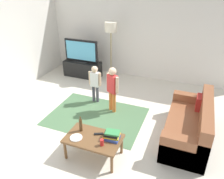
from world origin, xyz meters
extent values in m
plane|color=beige|center=(0.00, 0.00, 0.00)|extent=(7.80, 7.80, 0.00)
cube|color=silver|center=(0.00, 3.00, 1.35)|extent=(6.00, 0.12, 2.70)
cube|color=#4C724C|center=(-0.30, 0.34, 0.00)|extent=(2.20, 1.60, 0.01)
cube|color=black|center=(-1.70, 2.30, 0.25)|extent=(1.20, 0.44, 0.50)
cube|color=black|center=(-1.70, 2.25, 0.10)|extent=(1.10, 0.32, 0.03)
cube|color=black|center=(-1.70, 2.28, 0.52)|extent=(0.44, 0.28, 0.03)
cube|color=black|center=(-1.70, 2.28, 0.87)|extent=(1.10, 0.07, 0.68)
cube|color=#59B2D8|center=(-1.70, 2.24, 0.87)|extent=(1.00, 0.01, 0.58)
cube|color=brown|center=(1.73, 0.32, 0.21)|extent=(0.80, 1.80, 0.42)
cube|color=brown|center=(2.03, 0.32, 0.43)|extent=(0.20, 1.80, 0.86)
cube|color=brown|center=(1.73, -0.48, 0.30)|extent=(0.80, 0.20, 0.60)
cube|color=brown|center=(1.73, 1.12, 0.30)|extent=(0.80, 0.20, 0.60)
cube|color=#B22823|center=(1.88, 0.87, 0.56)|extent=(0.10, 0.32, 0.32)
cylinder|color=#262626|center=(-0.76, 2.45, 0.01)|extent=(0.28, 0.28, 0.02)
cylinder|color=#99844C|center=(-0.76, 2.45, 0.76)|extent=(0.03, 0.03, 1.50)
cylinder|color=silver|center=(-0.76, 2.45, 1.64)|extent=(0.36, 0.36, 0.28)
cylinder|color=#4C4C59|center=(-0.66, 0.96, 0.23)|extent=(0.08, 0.08, 0.45)
cylinder|color=#4C4C59|center=(-0.55, 0.97, 0.23)|extent=(0.08, 0.08, 0.45)
cube|color=white|center=(-0.61, 0.97, 0.64)|extent=(0.22, 0.12, 0.39)
sphere|color=beige|center=(-0.61, 0.97, 0.92)|extent=(0.16, 0.16, 0.16)
cylinder|color=beige|center=(-0.74, 0.96, 0.66)|extent=(0.06, 0.06, 0.35)
cylinder|color=beige|center=(-0.47, 0.97, 0.66)|extent=(0.06, 0.06, 0.35)
cylinder|color=orange|center=(-0.09, 0.74, 0.26)|extent=(0.09, 0.09, 0.51)
cylinder|color=orange|center=(0.02, 0.69, 0.26)|extent=(0.09, 0.09, 0.51)
cube|color=red|center=(-0.03, 0.72, 0.74)|extent=(0.28, 0.23, 0.44)
sphere|color=beige|center=(-0.03, 0.72, 1.05)|extent=(0.18, 0.18, 0.18)
cylinder|color=beige|center=(-0.17, 0.79, 0.76)|extent=(0.07, 0.07, 0.40)
cylinder|color=beige|center=(0.11, 0.64, 0.76)|extent=(0.07, 0.07, 0.40)
cube|color=brown|center=(0.21, -0.83, 0.40)|extent=(1.00, 0.60, 0.04)
cylinder|color=brown|center=(-0.24, -1.08, 0.19)|extent=(0.05, 0.05, 0.38)
cylinder|color=brown|center=(0.66, -1.08, 0.19)|extent=(0.05, 0.05, 0.38)
cylinder|color=brown|center=(-0.24, -0.58, 0.19)|extent=(0.05, 0.05, 0.38)
cylinder|color=brown|center=(0.66, -0.58, 0.19)|extent=(0.05, 0.05, 0.38)
cube|color=#334CA5|center=(0.54, -0.73, 0.44)|extent=(0.25, 0.23, 0.04)
cube|color=yellow|center=(0.51, -0.72, 0.48)|extent=(0.30, 0.24, 0.03)
cube|color=black|center=(0.51, -0.74, 0.51)|extent=(0.26, 0.19, 0.04)
cube|color=#388C4C|center=(0.53, -0.73, 0.55)|extent=(0.27, 0.20, 0.03)
cylinder|color=#4C3319|center=(-0.09, -0.73, 0.54)|extent=(0.06, 0.06, 0.25)
cylinder|color=#4C3319|center=(-0.09, -0.73, 0.70)|extent=(0.02, 0.02, 0.06)
cube|color=black|center=(0.26, -0.71, 0.43)|extent=(0.17, 0.12, 0.02)
cylinder|color=red|center=(0.43, -0.95, 0.48)|extent=(0.07, 0.07, 0.12)
cylinder|color=white|center=(-0.07, -0.95, 0.43)|extent=(0.22, 0.22, 0.02)
cube|color=silver|center=(-0.05, -0.95, 0.44)|extent=(0.11, 0.12, 0.01)
camera|label=1|loc=(1.66, -3.60, 3.02)|focal=35.80mm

